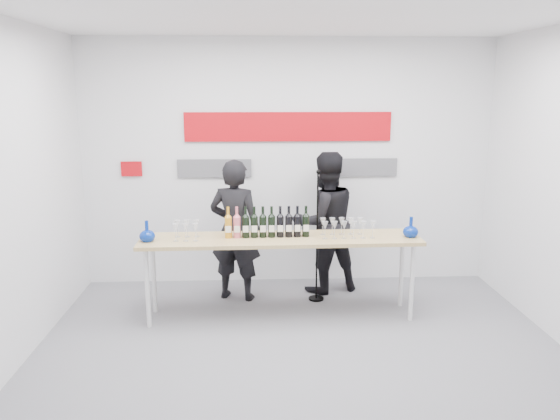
% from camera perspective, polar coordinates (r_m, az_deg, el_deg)
% --- Properties ---
extents(ground, '(5.00, 5.00, 0.00)m').
position_cam_1_polar(ground, '(5.25, 2.18, -14.62)').
color(ground, slate).
rests_on(ground, ground).
extents(back_wall, '(5.00, 0.04, 3.00)m').
position_cam_1_polar(back_wall, '(6.73, 0.84, 4.88)').
color(back_wall, silver).
rests_on(back_wall, ground).
extents(signage, '(3.38, 0.02, 0.79)m').
position_cam_1_polar(signage, '(6.66, 0.38, 7.46)').
color(signage, '#B5070F').
rests_on(signage, back_wall).
extents(tasting_table, '(2.94, 0.63, 0.88)m').
position_cam_1_polar(tasting_table, '(5.73, 0.05, -3.52)').
color(tasting_table, tan).
rests_on(tasting_table, ground).
extents(wine_bottles, '(0.89, 0.09, 0.33)m').
position_cam_1_polar(wine_bottles, '(5.68, -1.34, -1.24)').
color(wine_bottles, '#BF7F19').
rests_on(wine_bottles, tasting_table).
extents(decanter_left, '(0.16, 0.16, 0.21)m').
position_cam_1_polar(decanter_left, '(5.71, -13.73, -2.15)').
color(decanter_left, navy).
rests_on(decanter_left, tasting_table).
extents(decanter_right, '(0.16, 0.16, 0.21)m').
position_cam_1_polar(decanter_right, '(5.87, 13.51, -1.73)').
color(decanter_right, navy).
rests_on(decanter_right, tasting_table).
extents(glasses_left, '(0.27, 0.23, 0.18)m').
position_cam_1_polar(glasses_left, '(5.71, -9.76, -2.11)').
color(glasses_left, silver).
rests_on(glasses_left, tasting_table).
extents(glasses_right, '(0.57, 0.23, 0.18)m').
position_cam_1_polar(glasses_right, '(5.76, 6.86, -1.89)').
color(glasses_right, silver).
rests_on(glasses_right, tasting_table).
extents(presenter_left, '(0.68, 0.54, 1.64)m').
position_cam_1_polar(presenter_left, '(6.26, -4.70, -2.12)').
color(presenter_left, black).
rests_on(presenter_left, ground).
extents(presenter_right, '(0.98, 0.86, 1.69)m').
position_cam_1_polar(presenter_right, '(6.50, 4.70, -1.32)').
color(presenter_right, black).
rests_on(presenter_right, ground).
extents(mic_stand, '(0.18, 0.18, 1.53)m').
position_cam_1_polar(mic_stand, '(6.29, 3.85, -5.36)').
color(mic_stand, black).
rests_on(mic_stand, ground).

